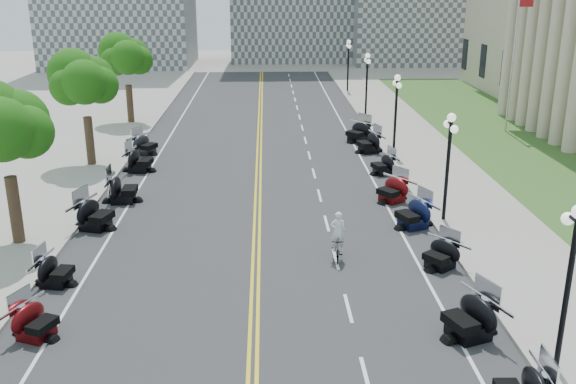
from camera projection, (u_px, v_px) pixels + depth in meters
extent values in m
plane|color=gray|center=(256.00, 261.00, 25.53)|extent=(160.00, 160.00, 0.00)
cube|color=#333335|center=(258.00, 184.00, 35.01)|extent=(16.00, 90.00, 0.01)
cube|color=yellow|center=(256.00, 184.00, 35.01)|extent=(0.12, 90.00, 0.00)
cube|color=yellow|center=(260.00, 184.00, 35.01)|extent=(0.12, 90.00, 0.00)
cube|color=white|center=(375.00, 183.00, 35.22)|extent=(0.12, 90.00, 0.00)
cube|color=white|center=(140.00, 186.00, 34.80)|extent=(0.12, 90.00, 0.00)
cube|color=white|center=(366.00, 377.00, 18.05)|extent=(0.12, 2.00, 0.00)
cube|color=white|center=(348.00, 308.00, 21.84)|extent=(0.12, 2.00, 0.00)
cube|color=white|center=(336.00, 259.00, 25.63)|extent=(0.12, 2.00, 0.00)
cube|color=white|center=(327.00, 223.00, 29.43)|extent=(0.12, 2.00, 0.00)
cube|color=white|center=(320.00, 195.00, 33.22)|extent=(0.12, 2.00, 0.00)
cube|color=white|center=(314.00, 173.00, 37.01)|extent=(0.12, 2.00, 0.00)
cube|color=white|center=(309.00, 155.00, 40.81)|extent=(0.12, 2.00, 0.00)
cube|color=white|center=(305.00, 140.00, 44.60)|extent=(0.12, 2.00, 0.00)
cube|color=white|center=(302.00, 128.00, 48.40)|extent=(0.12, 2.00, 0.00)
cube|color=white|center=(299.00, 117.00, 52.19)|extent=(0.12, 2.00, 0.00)
cube|color=white|center=(297.00, 108.00, 55.98)|extent=(0.12, 2.00, 0.00)
cube|color=white|center=(295.00, 99.00, 59.78)|extent=(0.12, 2.00, 0.00)
cube|color=white|center=(293.00, 92.00, 63.57)|extent=(0.12, 2.00, 0.00)
cube|color=white|center=(292.00, 86.00, 67.36)|extent=(0.12, 2.00, 0.00)
cube|color=white|center=(290.00, 80.00, 71.16)|extent=(0.12, 2.00, 0.00)
cube|color=white|center=(289.00, 75.00, 74.95)|extent=(0.12, 2.00, 0.00)
cube|color=#9E9991|center=(448.00, 181.00, 35.34)|extent=(5.00, 90.00, 0.15)
cube|color=#9E9991|center=(64.00, 185.00, 34.64)|extent=(5.00, 90.00, 0.15)
cube|color=#356023|center=(519.00, 145.00, 43.17)|extent=(9.00, 60.00, 0.10)
imported|color=#A51414|center=(337.00, 248.00, 25.54)|extent=(0.58, 1.61, 0.95)
imported|color=silver|center=(338.00, 217.00, 25.13)|extent=(0.61, 0.40, 1.67)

